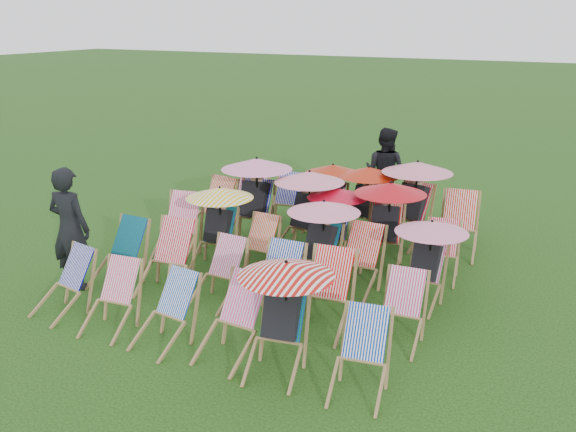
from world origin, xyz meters
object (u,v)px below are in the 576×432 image
at_px(deckchair_0, 63,283).
at_px(deckchair_5, 360,357).
at_px(deckchair_29, 458,225).
at_px(person_left, 70,228).
at_px(person_rear, 385,172).

height_order(deckchair_0, deckchair_5, deckchair_5).
distance_m(deckchair_29, person_left, 6.00).
xyz_separation_m(deckchair_0, person_rear, (2.29, 6.07, 0.43)).
bearing_deg(deckchair_5, deckchair_29, 82.50).
height_order(deckchair_0, person_rear, person_rear).
bearing_deg(deckchair_0, person_rear, 80.29).
relative_size(deckchair_0, person_rear, 0.51).
bearing_deg(person_left, deckchair_5, 167.17).
xyz_separation_m(deckchair_29, person_left, (-4.59, -3.85, 0.39)).
relative_size(deckchair_29, person_rear, 0.57).
bearing_deg(deckchair_29, deckchair_0, -139.95).
bearing_deg(deckchair_29, person_rear, 131.42).
bearing_deg(person_left, deckchair_29, -144.20).
bearing_deg(deckchair_0, person_left, 137.24).
bearing_deg(deckchair_5, deckchair_0, 171.82).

